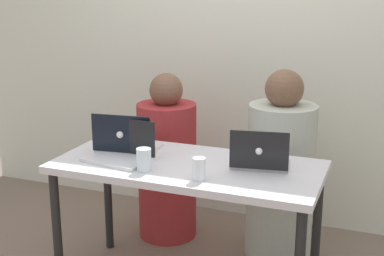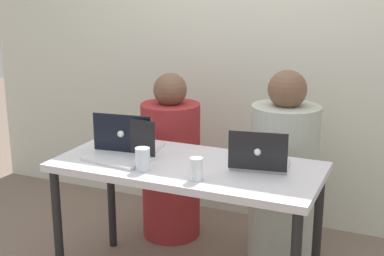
# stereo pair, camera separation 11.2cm
# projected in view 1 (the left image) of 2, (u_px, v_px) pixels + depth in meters

# --- Properties ---
(back_wall) EXTENTS (4.50, 0.10, 2.63)m
(back_wall) POSITION_uv_depth(u_px,v_px,m) (248.00, 39.00, 3.76)
(back_wall) COLOR silver
(back_wall) RESTS_ON ground
(desk) EXTENTS (1.43, 0.66, 0.76)m
(desk) POSITION_uv_depth(u_px,v_px,m) (188.00, 177.00, 2.89)
(desk) COLOR silver
(desk) RESTS_ON ground
(person_on_left) EXTENTS (0.49, 0.49, 1.13)m
(person_on_left) POSITION_uv_depth(u_px,v_px,m) (167.00, 165.00, 3.60)
(person_on_left) COLOR #A32A2C
(person_on_left) RESTS_ON ground
(person_on_right) EXTENTS (0.52, 0.52, 1.20)m
(person_on_right) POSITION_uv_depth(u_px,v_px,m) (280.00, 176.00, 3.33)
(person_on_right) COLOR #B3B9A8
(person_on_right) RESTS_ON ground
(laptop_front_left) EXTENTS (0.38, 0.27, 0.22)m
(laptop_front_left) POSITION_uv_depth(u_px,v_px,m) (121.00, 151.00, 2.92)
(laptop_front_left) COLOR silver
(laptop_front_left) RESTS_ON desk
(laptop_back_right) EXTENTS (0.33, 0.27, 0.22)m
(laptop_back_right) POSITION_uv_depth(u_px,v_px,m) (260.00, 159.00, 2.79)
(laptop_back_right) COLOR #B6B4B6
(laptop_back_right) RESTS_ON desk
(laptop_back_left) EXTENTS (0.37, 0.29, 0.23)m
(laptop_back_left) POSITION_uv_depth(u_px,v_px,m) (126.00, 143.00, 3.06)
(laptop_back_left) COLOR silver
(laptop_back_left) RESTS_ON desk
(water_glass_left) EXTENTS (0.08, 0.08, 0.12)m
(water_glass_left) POSITION_uv_depth(u_px,v_px,m) (144.00, 161.00, 2.74)
(water_glass_left) COLOR silver
(water_glass_left) RESTS_ON desk
(water_glass_right) EXTENTS (0.06, 0.06, 0.11)m
(water_glass_right) POSITION_uv_depth(u_px,v_px,m) (199.00, 170.00, 2.61)
(water_glass_right) COLOR white
(water_glass_right) RESTS_ON desk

